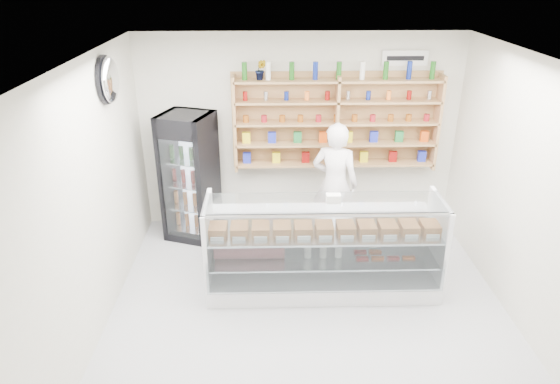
{
  "coord_description": "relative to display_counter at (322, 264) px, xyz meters",
  "views": [
    {
      "loc": [
        -0.44,
        -4.3,
        3.62
      ],
      "look_at": [
        -0.32,
        0.9,
        1.22
      ],
      "focal_mm": 32.0,
      "sensor_mm": 36.0,
      "label": 1
    }
  ],
  "objects": [
    {
      "name": "security_mirror",
      "position": [
        -2.35,
        0.45,
        2.12
      ],
      "size": [
        0.15,
        0.5,
        0.5
      ],
      "primitive_type": "ellipsoid",
      "color": "silver",
      "rests_on": "left_wall"
    },
    {
      "name": "shop_worker",
      "position": [
        0.27,
        1.15,
        0.53
      ],
      "size": [
        0.73,
        0.6,
        1.73
      ],
      "primitive_type": "imported",
      "rotation": [
        0.0,
        0.0,
        2.8
      ],
      "color": "white",
      "rests_on": "floor"
    },
    {
      "name": "potted_plant",
      "position": [
        -0.72,
        1.59,
        2.0
      ],
      "size": [
        0.17,
        0.14,
        0.27
      ],
      "primitive_type": "imported",
      "rotation": [
        0.0,
        0.0,
        -0.17
      ],
      "color": "#1E6626",
      "rests_on": "wall_shelving"
    },
    {
      "name": "display_counter",
      "position": [
        0.0,
        0.0,
        0.0
      ],
      "size": [
        2.72,
        0.81,
        1.18
      ],
      "color": "white",
      "rests_on": "floor"
    },
    {
      "name": "wall_shelving",
      "position": [
        0.32,
        1.59,
        1.26
      ],
      "size": [
        2.84,
        0.28,
        1.33
      ],
      "color": "#A7744F",
      "rests_on": "back_wall"
    },
    {
      "name": "wall_sign",
      "position": [
        1.22,
        1.72,
        2.12
      ],
      "size": [
        0.62,
        0.03,
        0.2
      ],
      "primitive_type": "cube",
      "color": "white",
      "rests_on": "back_wall"
    },
    {
      "name": "room",
      "position": [
        -0.18,
        -0.75,
        1.07
      ],
      "size": [
        5.0,
        5.0,
        5.0
      ],
      "color": "#A2A2A6",
      "rests_on": "ground"
    },
    {
      "name": "drinks_cooler",
      "position": [
        -1.72,
        1.36,
        0.57
      ],
      "size": [
        0.82,
        0.81,
        1.8
      ],
      "rotation": [
        0.0,
        0.0,
        -0.33
      ],
      "color": "black",
      "rests_on": "floor"
    }
  ]
}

